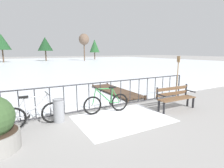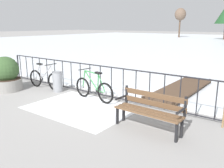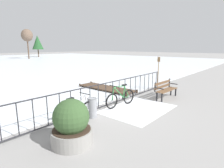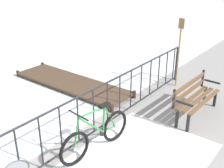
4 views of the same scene
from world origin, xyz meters
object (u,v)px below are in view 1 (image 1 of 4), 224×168
at_px(bicycle_near_railing, 107,103).
at_px(bicycle_second, 34,114).
at_px(trash_bin, 59,110).
at_px(oar_upright, 178,74).
at_px(park_bench, 175,96).

height_order(bicycle_near_railing, bicycle_second, same).
xyz_separation_m(bicycle_near_railing, trash_bin, (-1.70, -0.01, 0.00)).
bearing_deg(trash_bin, oar_upright, 2.08).
distance_m(trash_bin, oar_upright, 5.59).
height_order(park_bench, oar_upright, oar_upright).
xyz_separation_m(bicycle_near_railing, oar_upright, (3.83, 0.19, 0.77)).
bearing_deg(bicycle_near_railing, oar_upright, 2.86).
bearing_deg(park_bench, trash_bin, 167.95).
bearing_deg(oar_upright, park_bench, -140.94).
bearing_deg(trash_bin, bicycle_second, -179.61).
relative_size(bicycle_second, park_bench, 1.06).
height_order(bicycle_near_railing, oar_upright, oar_upright).
distance_m(bicycle_near_railing, bicycle_second, 2.43).
bearing_deg(bicycle_near_railing, bicycle_second, -179.64).
relative_size(bicycle_near_railing, bicycle_second, 1.00).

